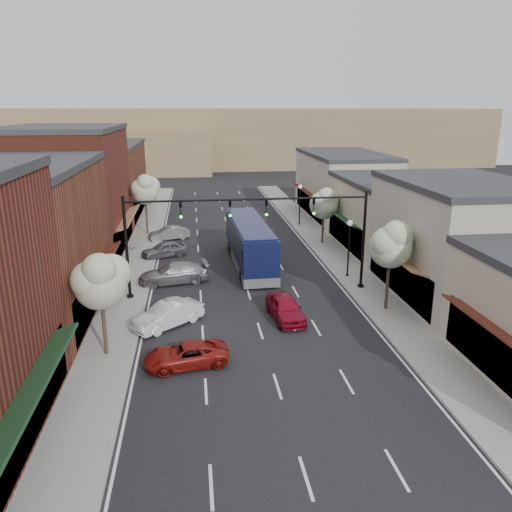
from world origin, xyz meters
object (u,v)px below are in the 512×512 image
object	(u,v)px
tree_right_near	(392,243)
tree_left_near	(101,280)
lamp_post_far	(300,198)
parked_car_e	(169,233)
signal_mast_left	(163,231)
tree_right_far	(324,202)
coach_bus	(250,243)
lamp_post_near	(349,239)
parked_car_c	(174,273)
tree_left_far	(145,189)
red_hatchback	(285,308)
parked_car_b	(168,315)
signal_mast_right	(331,226)
parked_car_d	(164,249)
parked_car_a	(186,355)

from	to	relation	value
tree_right_near	tree_left_near	bearing A→B (deg)	-166.45
lamp_post_far	parked_car_e	world-z (taller)	lamp_post_far
signal_mast_left	tree_right_near	world-z (taller)	signal_mast_left
tree_right_far	signal_mast_left	bearing A→B (deg)	-139.46
lamp_post_far	coach_bus	size ratio (longest dim) A/B	0.37
lamp_post_near	parked_car_c	bearing A→B (deg)	178.05
parked_car_e	tree_left_far	bearing A→B (deg)	-157.80
signal_mast_left	tree_left_near	size ratio (longest dim) A/B	1.44
tree_left_far	red_hatchback	distance (m)	24.87
signal_mast_left	red_hatchback	xyz separation A→B (m)	(7.36, -4.50, -3.90)
lamp_post_far	parked_car_b	distance (m)	28.01
tree_left_far	lamp_post_near	xyz separation A→B (m)	(16.05, -15.44, -1.60)
signal_mast_right	tree_left_near	size ratio (longest dim) A/B	1.44
tree_left_near	tree_left_far	bearing A→B (deg)	90.00
tree_right_far	lamp_post_near	world-z (taller)	tree_right_far
signal_mast_left	parked_car_d	distance (m)	10.50
tree_right_far	tree_left_near	world-z (taller)	tree_left_near
tree_right_far	parked_car_d	bearing A→B (deg)	-171.25
tree_right_near	parked_car_c	size ratio (longest dim) A/B	1.18
tree_left_near	parked_car_d	distance (m)	18.23
tree_left_far	parked_car_d	world-z (taller)	tree_left_far
parked_car_d	tree_left_near	bearing A→B (deg)	-30.76
signal_mast_right	lamp_post_far	bearing A→B (deg)	83.78
signal_mast_right	signal_mast_left	distance (m)	11.24
parked_car_e	signal_mast_right	bearing A→B (deg)	17.07
signal_mast_right	red_hatchback	distance (m)	7.11
signal_mast_left	tree_left_near	xyz separation A→B (m)	(-2.63, -8.05, -0.40)
coach_bus	red_hatchback	world-z (taller)	coach_bus
signal_mast_right	parked_car_e	world-z (taller)	signal_mast_right
lamp_post_near	coach_bus	world-z (taller)	lamp_post_near
tree_left_near	red_hatchback	bearing A→B (deg)	19.58
signal_mast_left	tree_left_near	distance (m)	8.48
parked_car_a	tree_right_far	bearing A→B (deg)	140.87
tree_right_near	tree_left_near	size ratio (longest dim) A/B	1.05
tree_right_far	red_hatchback	size ratio (longest dim) A/B	1.27
signal_mast_right	parked_car_c	world-z (taller)	signal_mast_right
signal_mast_left	parked_car_a	world-z (taller)	signal_mast_left
coach_bus	parked_car_d	world-z (taller)	coach_bus
lamp_post_near	lamp_post_far	bearing A→B (deg)	90.00
signal_mast_left	tree_left_far	xyz separation A→B (m)	(-2.63, 17.95, -0.02)
tree_left_near	parked_car_d	bearing A→B (deg)	83.40
tree_right_far	tree_right_near	bearing A→B (deg)	-90.00
signal_mast_right	tree_left_far	xyz separation A→B (m)	(-13.87, 17.95, -0.02)
lamp_post_near	parked_car_a	distance (m)	17.15
parked_car_a	parked_car_c	size ratio (longest dim) A/B	0.83
tree_left_far	parked_car_d	size ratio (longest dim) A/B	1.56
signal_mast_right	lamp_post_far	size ratio (longest dim) A/B	1.85
signal_mast_left	parked_car_e	world-z (taller)	signal_mast_left
tree_right_near	parked_car_d	world-z (taller)	tree_right_near
coach_bus	parked_car_e	distance (m)	11.43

